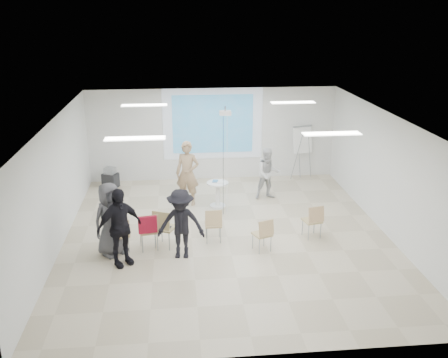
{
  "coord_description": "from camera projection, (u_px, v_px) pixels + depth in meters",
  "views": [
    {
      "loc": [
        -1.18,
        -11.22,
        5.46
      ],
      "look_at": [
        0.0,
        0.8,
        1.25
      ],
      "focal_mm": 40.0,
      "sensor_mm": 36.0,
      "label": 1
    }
  ],
  "objects": [
    {
      "name": "fluor_panel_ne",
      "position": [
        293.0,
        102.0,
        13.54
      ],
      "size": [
        1.2,
        0.3,
        0.02
      ],
      "primitive_type": "cube",
      "color": "white",
      "rests_on": "ceiling"
    },
    {
      "name": "projection_halo",
      "position": [
        213.0,
        124.0,
        16.06
      ],
      "size": [
        3.2,
        0.01,
        2.3
      ],
      "primitive_type": "cube",
      "color": "silver",
      "rests_on": "wall_back"
    },
    {
      "name": "audience_mid",
      "position": [
        181.0,
        219.0,
        11.16
      ],
      "size": [
        1.29,
        0.82,
        1.86
      ],
      "primitive_type": "imported",
      "rotation": [
        0.0,
        0.0,
        -0.14
      ],
      "color": "black",
      "rests_on": "floor"
    },
    {
      "name": "chair_center",
      "position": [
        213.0,
        223.0,
        12.01
      ],
      "size": [
        0.41,
        0.44,
        0.87
      ],
      "rotation": [
        0.0,
        0.0,
        -0.01
      ],
      "color": "tan",
      "rests_on": "floor"
    },
    {
      "name": "av_cart",
      "position": [
        111.0,
        178.0,
        15.7
      ],
      "size": [
        0.56,
        0.51,
        0.67
      ],
      "rotation": [
        0.0,
        0.0,
        -0.43
      ],
      "color": "black",
      "rests_on": "floor"
    },
    {
      "name": "chair_left_inner",
      "position": [
        163.0,
        226.0,
        11.71
      ],
      "size": [
        0.61,
        0.63,
        0.96
      ],
      "rotation": [
        0.0,
        0.0,
        -0.43
      ],
      "color": "tan",
      "rests_on": "floor"
    },
    {
      "name": "controller_right",
      "position": [
        261.0,
        159.0,
        14.79
      ],
      "size": [
        0.06,
        0.14,
        0.04
      ],
      "primitive_type": "cube",
      "rotation": [
        0.0,
        0.0,
        0.13
      ],
      "color": "silver",
      "rests_on": "player_right"
    },
    {
      "name": "fluor_panel_sw",
      "position": [
        135.0,
        138.0,
        9.88
      ],
      "size": [
        1.2,
        0.3,
        0.02
      ],
      "primitive_type": "cube",
      "color": "white",
      "rests_on": "ceiling"
    },
    {
      "name": "laptop",
      "position": [
        165.0,
        226.0,
        11.82
      ],
      "size": [
        0.43,
        0.38,
        0.03
      ],
      "primitive_type": "imported",
      "rotation": [
        0.0,
        0.0,
        2.71
      ],
      "color": "black",
      "rests_on": "chair_left_inner"
    },
    {
      "name": "player_left",
      "position": [
        187.0,
        169.0,
        14.17
      ],
      "size": [
        0.89,
        0.72,
        2.11
      ],
      "primitive_type": "imported",
      "rotation": [
        0.0,
        0.0,
        -0.29
      ],
      "color": "tan",
      "rests_on": "floor"
    },
    {
      "name": "chair_left_mid",
      "position": [
        149.0,
        229.0,
        11.6
      ],
      "size": [
        0.51,
        0.54,
        0.93
      ],
      "rotation": [
        0.0,
        0.0,
        0.18
      ],
      "color": "tan",
      "rests_on": "floor"
    },
    {
      "name": "ceiling",
      "position": [
        227.0,
        117.0,
        11.45
      ],
      "size": [
        8.0,
        9.0,
        0.1
      ],
      "primitive_type": "cube",
      "color": "white",
      "rests_on": "wall_back"
    },
    {
      "name": "audience_left",
      "position": [
        119.0,
        222.0,
        10.8
      ],
      "size": [
        1.39,
        1.25,
        2.06
      ],
      "primitive_type": "imported",
      "rotation": [
        0.0,
        0.0,
        0.58
      ],
      "color": "black",
      "rests_on": "floor"
    },
    {
      "name": "fluor_panel_nw",
      "position": [
        144.0,
        105.0,
        13.17
      ],
      "size": [
        1.2,
        0.3,
        0.02
      ],
      "primitive_type": "cube",
      "color": "white",
      "rests_on": "ceiling"
    },
    {
      "name": "wall_back",
      "position": [
        213.0,
        134.0,
        16.23
      ],
      "size": [
        8.0,
        0.1,
        3.0
      ],
      "primitive_type": "cube",
      "color": "silver",
      "rests_on": "floor"
    },
    {
      "name": "pedestal_table",
      "position": [
        218.0,
        193.0,
        14.17
      ],
      "size": [
        0.76,
        0.76,
        0.76
      ],
      "rotation": [
        0.0,
        0.0,
        -0.27
      ],
      "color": "white",
      "rests_on": "floor"
    },
    {
      "name": "floor",
      "position": [
        227.0,
        238.0,
        12.47
      ],
      "size": [
        8.0,
        9.0,
        0.1
      ],
      "primitive_type": "cube",
      "color": "beige",
      "rests_on": "ground"
    },
    {
      "name": "fluor_panel_se",
      "position": [
        332.0,
        134.0,
        10.25
      ],
      "size": [
        1.2,
        0.3,
        0.02
      ],
      "primitive_type": "cube",
      "color": "white",
      "rests_on": "ceiling"
    },
    {
      "name": "projection_image",
      "position": [
        213.0,
        124.0,
        16.04
      ],
      "size": [
        2.6,
        0.01,
        1.9
      ],
      "primitive_type": "cube",
      "color": "#388EBE",
      "rests_on": "wall_back"
    },
    {
      "name": "ceiling_projector",
      "position": [
        225.0,
        118.0,
        12.98
      ],
      "size": [
        0.3,
        0.25,
        3.0
      ],
      "color": "white",
      "rests_on": "ceiling"
    },
    {
      "name": "chair_far_left",
      "position": [
        121.0,
        233.0,
        11.51
      ],
      "size": [
        0.5,
        0.52,
        0.83
      ],
      "rotation": [
        0.0,
        0.0,
        0.35
      ],
      "color": "tan",
      "rests_on": "floor"
    },
    {
      "name": "wall_right",
      "position": [
        390.0,
        175.0,
        12.33
      ],
      "size": [
        0.1,
        9.0,
        3.0
      ],
      "primitive_type": "cube",
      "color": "silver",
      "rests_on": "floor"
    },
    {
      "name": "chair_right_far",
      "position": [
        314.0,
        219.0,
        12.22
      ],
      "size": [
        0.5,
        0.52,
        0.88
      ],
      "rotation": [
        0.0,
        0.0,
        0.23
      ],
      "color": "tan",
      "rests_on": "floor"
    },
    {
      "name": "player_right",
      "position": [
        268.0,
        171.0,
        14.67
      ],
      "size": [
        0.9,
        0.76,
        1.71
      ],
      "primitive_type": "imported",
      "rotation": [
        0.0,
        0.0,
        0.13
      ],
      "color": "silver",
      "rests_on": "floor"
    },
    {
      "name": "controller_left",
      "position": [
        193.0,
        155.0,
        14.31
      ],
      "size": [
        0.07,
        0.11,
        0.04
      ],
      "primitive_type": "cube",
      "rotation": [
        0.0,
        0.0,
        -0.29
      ],
      "color": "white",
      "rests_on": "player_left"
    },
    {
      "name": "flipchart_easel",
      "position": [
        302.0,
        140.0,
        16.27
      ],
      "size": [
        0.75,
        0.59,
        1.79
      ],
      "rotation": [
        0.0,
        0.0,
        0.25
      ],
      "color": "gray",
      "rests_on": "floor"
    },
    {
      "name": "chair_right_inner",
      "position": [
        264.0,
        232.0,
        11.55
      ],
      "size": [
        0.51,
        0.53,
        0.82
      ],
      "rotation": [
        0.0,
        0.0,
        0.37
      ],
      "color": "tan",
      "rests_on": "floor"
    },
    {
      "name": "wall_left",
      "position": [
        54.0,
        186.0,
        11.58
      ],
      "size": [
        0.1,
        9.0,
        3.0
      ],
      "primitive_type": "cube",
      "color": "silver",
      "rests_on": "floor"
    },
    {
      "name": "red_jacket",
      "position": [
        148.0,
        225.0,
        11.41
      ],
      "size": [
        0.44,
        0.17,
        0.41
      ],
      "primitive_type": "cube",
      "rotation": [
        0.0,
        0.0,
        0.18
      ],
      "color": "#A3142A",
      "rests_on": "chair_left_mid"
    },
    {
      "name": "audience_outer",
      "position": [
        110.0,
        215.0,
        11.29
      ],
      "size": [
        1.13,
        1.08,
        1.95
      ],
      "primitive_type": "imported",
      "rotation": [
        0.0,
        0.0,
        0.67
      ],
      "color": "#515155",
      "rests_on": "floor"
    }
  ]
}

